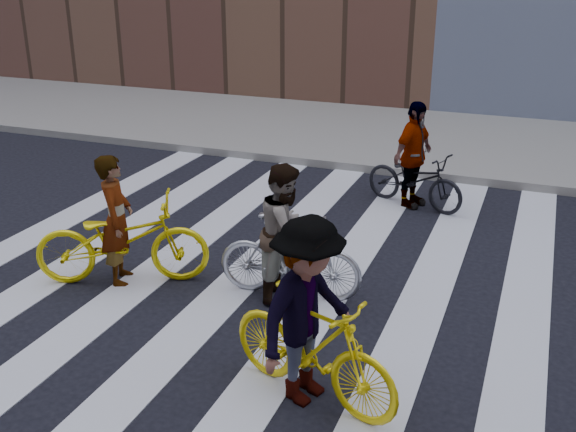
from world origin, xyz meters
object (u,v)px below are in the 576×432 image
Objects in this scene: rider_right at (307,312)px; rider_left at (117,220)px; rider_mid at (286,232)px; bike_silver_mid at (290,257)px; bike_yellow_right at (312,347)px; bike_dark_rear at (415,179)px; rider_rear at (413,155)px; bike_yellow_left at (122,240)px.

rider_left is at bearing 82.90° from rider_right.
rider_mid is 1.94m from rider_right.
rider_left is (-2.06, -0.36, 0.29)m from bike_silver_mid.
rider_mid is at bearing 83.94° from bike_silver_mid.
bike_yellow_right is at bearing -159.11° from bike_silver_mid.
bike_silver_mid is at bearing 43.76° from rider_right.
rider_rear reaches higher than bike_dark_rear.
rider_right is at bearing -158.58° from rider_rear.
bike_yellow_right is 0.34m from rider_right.
rider_rear is at bearing -17.87° from rider_mid.
bike_yellow_right is 1.10× the size of rider_mid.
rider_mid reaches higher than bike_yellow_right.
rider_right reaches higher than rider_left.
bike_yellow_left is 3.17m from rider_right.
bike_yellow_right reaches higher than bike_dark_rear.
bike_dark_rear is 4.80m from rider_left.
bike_dark_rear is 5.26m from rider_right.
rider_right is 5.25m from rider_rear.
bike_dark_rear is 1.05× the size of rider_mid.
bike_yellow_right is 5.25m from bike_dark_rear.
bike_yellow_left is 4.76m from bike_dark_rear.
bike_yellow_right is 1.05× the size of bike_dark_rear.
bike_dark_rear is (-0.14, 5.24, -0.09)m from bike_yellow_right.
bike_yellow_right is at bearing -140.13° from bike_yellow_left.
rider_left is at bearing 83.27° from bike_yellow_right.
bike_yellow_left is 1.16× the size of bike_yellow_right.
rider_right is (0.09, -5.24, 0.43)m from bike_dark_rear.
rider_rear is (-0.14, 5.24, -0.04)m from rider_right.
rider_mid reaches higher than rider_left.
rider_left is 3.20m from rider_right.
rider_right reaches higher than bike_yellow_left.
bike_dark_rear is 1.05× the size of rider_left.
bike_dark_rear is 0.97× the size of rider_right.
bike_yellow_left reaches higher than bike_yellow_right.
bike_yellow_left is 2.05m from bike_silver_mid.
rider_left reaches higher than bike_yellow_left.
bike_silver_mid is at bearing -96.06° from rider_mid.
rider_mid is at bearing -104.36° from bike_yellow_left.
rider_rear is (-0.19, 5.24, 0.30)m from bike_yellow_right.
rider_mid is at bearing -171.96° from rider_rear.
bike_yellow_left is 3.20m from bike_yellow_right.
bike_silver_mid is 1.95m from rider_right.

